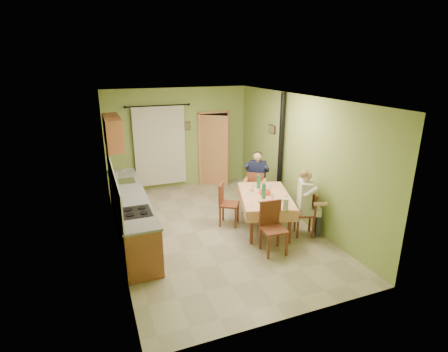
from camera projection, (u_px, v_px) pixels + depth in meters
name	position (u px, v px, depth m)	size (l,w,h in m)	color
floor	(215.00, 229.00, 7.60)	(4.00, 6.00, 0.01)	tan
room_shell	(214.00, 147.00, 7.03)	(4.04, 6.04, 2.82)	#93AD59
kitchen_run	(131.00, 213.00, 7.22)	(0.64, 3.64, 1.56)	brown
upper_cabinets	(113.00, 132.00, 7.87)	(0.35, 1.40, 0.70)	brown
curtain	(160.00, 146.00, 9.58)	(1.70, 0.07, 2.22)	black
doorway	(214.00, 149.00, 10.14)	(0.96, 0.55, 2.15)	black
dining_table	(265.00, 211.00, 7.56)	(1.50, 1.94, 0.76)	#EFA57B
tableware	(268.00, 194.00, 7.32)	(0.68, 1.66, 0.33)	white
chair_far	(256.00, 197.00, 8.62)	(0.56, 0.56, 0.96)	brown
chair_near	(273.00, 238.00, 6.59)	(0.46, 0.46, 0.99)	brown
chair_right	(305.00, 222.00, 7.26)	(0.48, 0.48, 0.93)	brown
chair_left	(229.00, 212.00, 7.73)	(0.55, 0.55, 0.96)	brown
man_far	(257.00, 174.00, 8.45)	(0.65, 0.64, 1.39)	#141938
man_right	(306.00, 196.00, 7.08)	(0.59, 0.65, 1.39)	beige
stove_flue	(280.00, 167.00, 8.46)	(0.24, 0.24, 2.80)	black
picture_back	(187.00, 126.00, 9.77)	(0.19, 0.03, 0.23)	black
picture_right	(272.00, 129.00, 8.76)	(0.03, 0.31, 0.21)	brown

